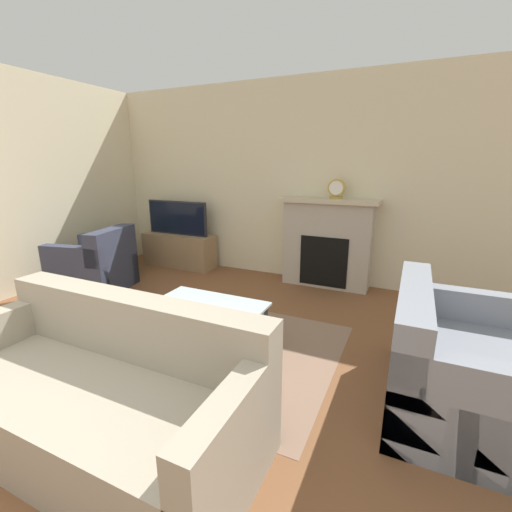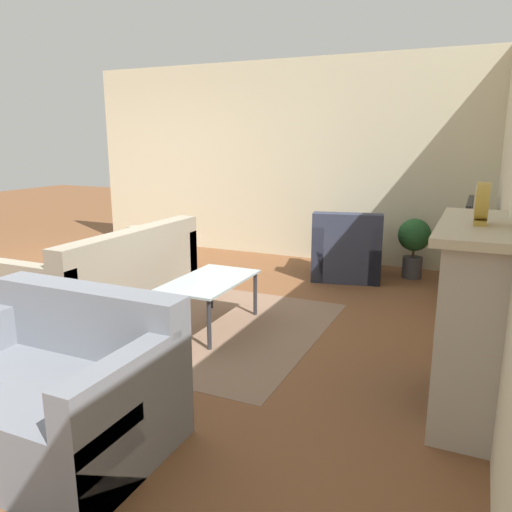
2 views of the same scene
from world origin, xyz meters
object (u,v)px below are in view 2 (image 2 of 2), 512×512
armchair_by_window (347,253)px  couch_loveseat (54,394)px  mantel_clock (482,203)px  potted_plant (414,241)px  tv (468,225)px  coffee_table (210,284)px  couch_sectional (113,281)px

armchair_by_window → couch_loveseat: bearing=69.3°
couch_loveseat → mantel_clock: mantel_clock is taller
armchair_by_window → potted_plant: size_ratio=1.33×
tv → mantel_clock: bearing=2.5°
armchair_by_window → coffee_table: size_ratio=0.99×
mantel_clock → couch_sectional: bearing=-100.9°
tv → armchair_by_window: (-0.32, -1.33, -0.48)m
couch_loveseat → mantel_clock: 2.61m
mantel_clock → potted_plant: bearing=-167.1°
tv → couch_loveseat: size_ratio=0.83×
coffee_table → tv: bearing=132.2°
couch_loveseat → mantel_clock: (-1.29, 2.03, 1.01)m
coffee_table → mantel_clock: size_ratio=3.99×
coffee_table → mantel_clock: mantel_clock is taller
couch_sectional → couch_loveseat: (1.91, 1.20, 0.00)m
armchair_by_window → potted_plant: (-0.29, 0.74, 0.15)m
tv → coffee_table: (1.83, -2.02, -0.39)m
armchair_by_window → mantel_clock: (2.75, 1.43, 1.00)m
tv → coffee_table: tv is taller
tv → couch_sectional: bearing=-59.9°
couch_loveseat → coffee_table: 1.90m
couch_sectional → coffee_table: (0.02, 1.10, 0.10)m
armchair_by_window → mantel_clock: mantel_clock is taller
couch_sectional → couch_loveseat: size_ratio=1.54×
potted_plant → mantel_clock: 3.22m
couch_sectional → coffee_table: couch_sectional is taller
armchair_by_window → couch_sectional: bearing=37.5°
couch_sectional → tv: bearing=120.1°
couch_loveseat → coffee_table: size_ratio=1.31×
couch_loveseat → armchair_by_window: bearing=81.6°
tv → armchair_by_window: size_ratio=1.10×
coffee_table → potted_plant: size_ratio=1.34×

